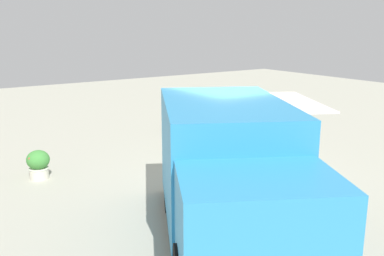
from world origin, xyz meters
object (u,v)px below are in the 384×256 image
Objects in this scene: planter_flowering_near at (38,164)px; planter_flowering_side at (181,120)px; food_truck at (230,178)px; planter_flowering_far at (194,146)px.

planter_flowering_side is at bearing 20.86° from planter_flowering_near.
food_truck is 6.60× the size of planter_flowering_far.
food_truck is 4.55m from planter_flowering_far.
planter_flowering_side is at bearing 63.60° from food_truck.
food_truck is 6.61× the size of planter_flowering_side.
planter_flowering_side is (3.50, 7.05, -0.71)m from food_truck.
planter_flowering_near is 5.82m from planter_flowering_side.
planter_flowering_far is at bearing -13.68° from planter_flowering_near.
planter_flowering_far is at bearing -116.50° from planter_flowering_side.
planter_flowering_far and planter_flowering_side have the same top height.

